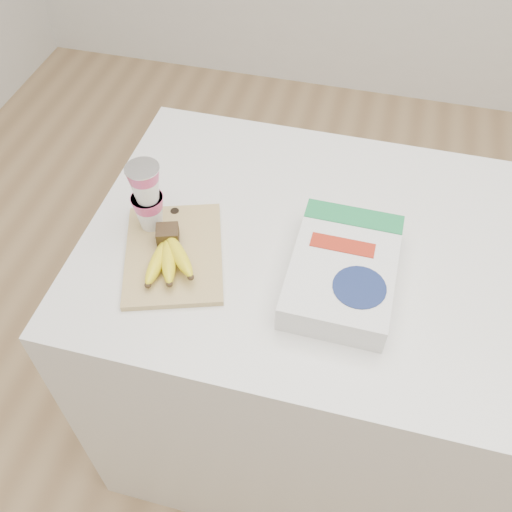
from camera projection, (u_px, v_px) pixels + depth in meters
The scene contains 6 objects.
room at pixel (385, 61), 0.92m from camera, with size 4.00×4.00×4.00m.
table at pixel (330, 352), 1.61m from camera, with size 1.19×0.79×0.89m, color silver.
cutting_board at pixel (174, 254), 1.25m from camera, with size 0.21×0.28×0.01m, color tan.
bananas at pixel (168, 255), 1.21m from camera, with size 0.13×0.17×0.05m.
yogurt_stack at pixel (147, 195), 1.22m from camera, with size 0.08×0.08×0.17m.
cereal_box at pixel (343, 270), 1.18m from camera, with size 0.22×0.32×0.07m.
Camera 1 is at (0.01, -0.86, 1.85)m, focal length 40.00 mm.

